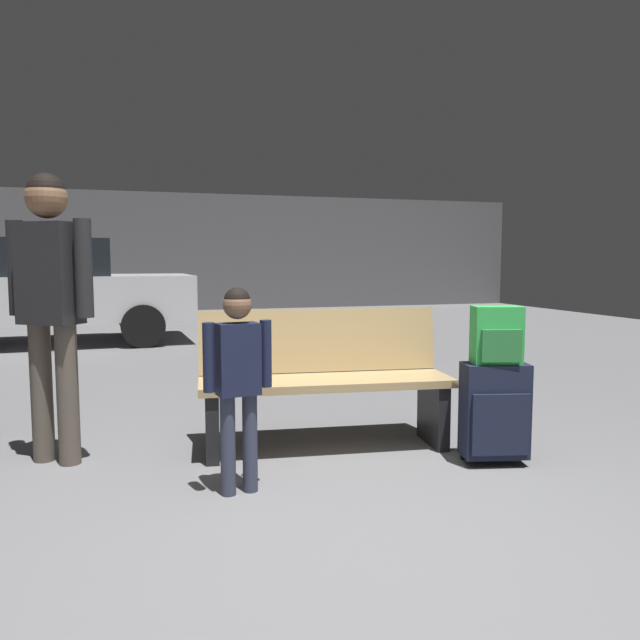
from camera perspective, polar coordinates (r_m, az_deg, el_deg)
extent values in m
cube|color=slate|center=(6.44, -8.60, -5.78)|extent=(18.00, 18.00, 0.10)
cube|color=#565658|center=(15.14, -13.63, 6.15)|extent=(18.00, 0.12, 2.80)
cube|color=tan|center=(3.92, 0.59, -5.78)|extent=(1.64, 0.62, 0.05)
cube|color=tan|center=(4.13, -0.07, -1.90)|extent=(1.60, 0.29, 0.42)
cube|color=black|center=(3.91, -9.98, -9.42)|extent=(0.13, 0.41, 0.41)
cube|color=black|center=(4.17, 10.45, -8.46)|extent=(0.13, 0.41, 0.41)
cube|color=#191E33|center=(3.84, 15.88, -8.03)|extent=(0.42, 0.28, 0.56)
cube|color=#191E33|center=(3.75, 16.44, -9.31)|extent=(0.34, 0.10, 0.36)
cube|color=#A5A5AA|center=(3.86, 15.58, -3.89)|extent=(0.14, 0.06, 0.02)
cylinder|color=black|center=(3.94, 13.09, -12.14)|extent=(0.03, 0.05, 0.04)
cylinder|color=black|center=(4.05, 17.52, -11.79)|extent=(0.03, 0.05, 0.04)
cube|color=green|center=(3.76, 16.06, -1.34)|extent=(0.31, 0.23, 0.34)
cube|color=#2B773A|center=(3.67, 16.49, -2.31)|extent=(0.23, 0.09, 0.19)
cylinder|color=black|center=(3.74, 16.13, 1.06)|extent=(0.06, 0.04, 0.02)
cylinder|color=#33384C|center=(3.30, -6.51, -11.23)|extent=(0.08, 0.08, 0.52)
cylinder|color=#33384C|center=(3.26, -8.54, -11.45)|extent=(0.08, 0.08, 0.52)
cube|color=#191E38|center=(3.18, -7.63, -3.61)|extent=(0.23, 0.16, 0.37)
cylinder|color=#191E38|center=(3.22, -5.05, -3.12)|extent=(0.06, 0.06, 0.35)
cylinder|color=#191E38|center=(3.13, -10.29, -3.45)|extent=(0.06, 0.06, 0.35)
sphere|color=brown|center=(3.15, -7.69, 1.42)|extent=(0.15, 0.15, 0.15)
sphere|color=black|center=(3.14, -7.70, 1.79)|extent=(0.14, 0.14, 0.14)
cylinder|color=white|center=(3.26, -9.51, -3.09)|extent=(0.06, 0.06, 0.10)
cylinder|color=red|center=(3.24, -9.53, -1.78)|extent=(0.01, 0.01, 0.06)
cylinder|color=brown|center=(3.95, -22.37, -6.43)|extent=(0.13, 0.13, 0.84)
cylinder|color=brown|center=(4.08, -24.42, -6.14)|extent=(0.13, 0.13, 0.84)
cube|color=#232326|center=(3.93, -23.81, 3.99)|extent=(0.40, 0.36, 0.59)
cylinder|color=#232326|center=(3.77, -21.08, 4.49)|extent=(0.10, 0.10, 0.56)
cylinder|color=#232326|center=(4.10, -26.36, 4.34)|extent=(0.10, 0.10, 0.56)
sphere|color=brown|center=(3.95, -24.07, 10.31)|extent=(0.24, 0.24, 0.24)
sphere|color=black|center=(3.95, -24.08, 10.79)|extent=(0.22, 0.22, 0.22)
cube|color=silver|center=(9.65, -24.19, 1.88)|extent=(4.18, 1.89, 0.64)
cube|color=black|center=(9.65, -25.22, 5.28)|extent=(2.17, 1.64, 0.52)
cylinder|color=black|center=(10.46, -16.66, 0.35)|extent=(0.61, 0.23, 0.60)
cylinder|color=black|center=(8.87, -16.10, -0.53)|extent=(0.61, 0.23, 0.60)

